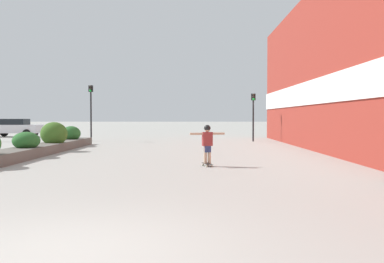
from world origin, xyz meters
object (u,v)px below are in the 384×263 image
car_leftmost (357,128)px  traffic_light_left (91,104)px  skateboard (207,164)px  car_center_left (15,127)px  skateboarder (207,140)px  traffic_light_right (253,109)px

car_leftmost → traffic_light_left: 20.31m
skateboard → car_center_left: car_center_left is taller
skateboard → traffic_light_left: (-7.66, 15.16, 2.52)m
skateboarder → traffic_light_right: size_ratio=0.40×
skateboarder → car_center_left: bearing=110.3°
skateboarder → traffic_light_right: bearing=60.7°
traffic_light_left → car_center_left: bearing=142.4°
car_leftmost → skateboard: bearing=-32.7°
skateboarder → traffic_light_right: (3.51, 14.71, 1.35)m
skateboarder → car_center_left: 26.36m
car_center_left → traffic_light_left: size_ratio=1.09×
car_center_left → traffic_light_right: traffic_light_right is taller
car_leftmost → skateboarder: bearing=-32.7°
skateboard → traffic_light_left: bearing=100.9°
car_center_left → traffic_light_right: (19.09, -6.56, 1.43)m
car_leftmost → traffic_light_right: bearing=-63.6°
skateboarder → car_center_left: car_center_left is taller
traffic_light_left → traffic_light_right: traffic_light_left is taller
skateboard → traffic_light_right: (3.51, 14.71, 2.16)m
car_leftmost → traffic_light_left: traffic_light_left is taller
traffic_light_left → skateboard: bearing=-63.2°
car_center_left → car_leftmost: bearing=85.4°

